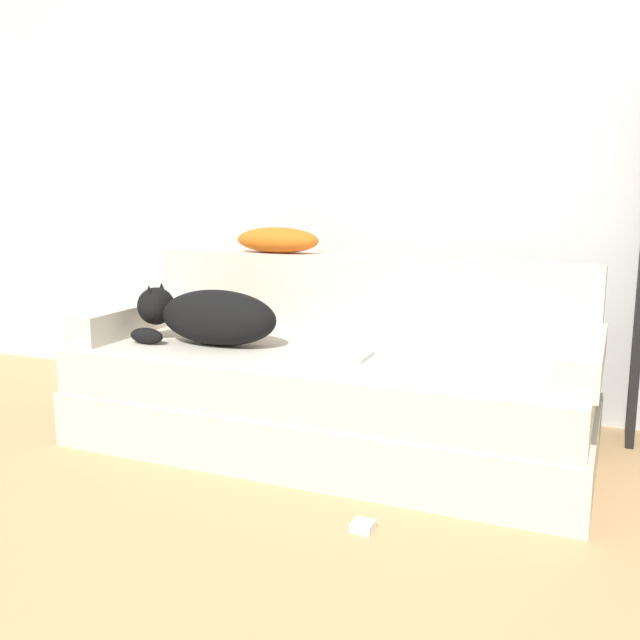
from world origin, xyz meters
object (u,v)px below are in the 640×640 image
(laptop, at_px, (335,354))
(throw_pillow, at_px, (277,240))
(power_adapter, at_px, (363,526))
(couch, at_px, (329,399))
(dog, at_px, (208,316))

(laptop, relative_size, throw_pillow, 0.68)
(throw_pillow, xyz_separation_m, power_adapter, (0.85, -1.10, -0.85))
(laptop, relative_size, power_adapter, 4.18)
(couch, bearing_deg, throw_pillow, 137.31)
(laptop, bearing_deg, dog, 177.43)
(throw_pillow, bearing_deg, couch, -42.69)
(throw_pillow, bearing_deg, power_adapter, -52.17)
(couch, xyz_separation_m, laptop, (0.06, -0.09, 0.23))
(dog, relative_size, power_adapter, 9.86)
(dog, bearing_deg, throw_pillow, 78.67)
(power_adapter, bearing_deg, dog, 147.85)
(throw_pillow, height_order, power_adapter, throw_pillow)
(dog, relative_size, throw_pillow, 1.60)
(dog, distance_m, power_adapter, 1.25)
(dog, bearing_deg, laptop, -0.34)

